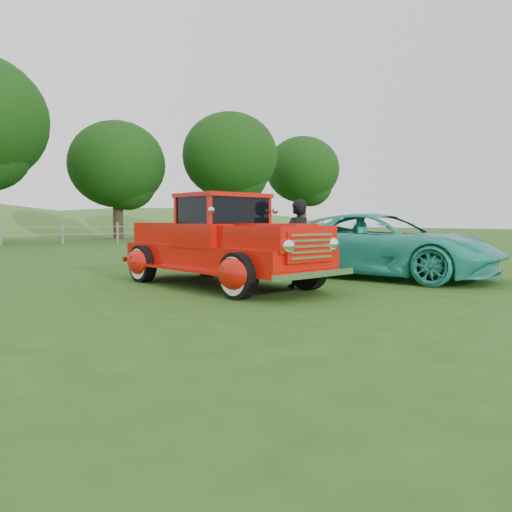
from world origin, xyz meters
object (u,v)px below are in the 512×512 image
red_pickup (221,245)px  man (297,243)px  tree_mid_east (230,156)px  tree_far_east (303,170)px  tree_near_east (117,165)px  teal_sedan (381,245)px

red_pickup → man: bearing=-48.9°
tree_mid_east → tree_far_east: (9.00, 3.00, -0.31)m
tree_near_east → tree_mid_east: bearing=-14.0°
tree_near_east → red_pickup: bearing=-101.6°
tree_mid_east → red_pickup: tree_mid_east is taller
tree_near_east → tree_far_east: bearing=3.4°
tree_mid_east → tree_far_east: size_ratio=1.07×
tree_far_east → teal_sedan: bearing=-123.4°
teal_sedan → tree_mid_east: bearing=46.5°
tree_far_east → tree_near_east: bearing=-176.6°
tree_near_east → red_pickup: 28.00m
tree_far_east → man: bearing=-126.4°
tree_mid_east → tree_near_east: bearing=166.0°
tree_mid_east → man: bearing=-115.5°
tree_near_east → tree_mid_east: 8.30m
teal_sedan → red_pickup: bearing=150.2°
tree_near_east → man: bearing=-98.9°
red_pickup → teal_sedan: size_ratio=1.01×
tree_far_east → man: (-21.40, -28.99, -5.03)m
tree_near_east → tree_mid_east: size_ratio=0.88×
teal_sedan → man: man is taller
tree_mid_east → man: size_ratio=5.67×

